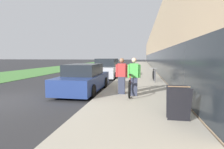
% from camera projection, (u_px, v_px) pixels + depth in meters
% --- Properties ---
extents(ground_plane, '(220.00, 220.00, 0.00)m').
position_uv_depth(ground_plane, '(3.00, 102.00, 6.93)').
color(ground_plane, '#303033').
extents(sidewalk_slab, '(3.43, 70.00, 0.12)m').
position_uv_depth(sidewalk_slab, '(141.00, 68.00, 26.64)').
color(sidewalk_slab, '#B2AA99').
rests_on(sidewalk_slab, ground).
extents(storefront_facade, '(10.01, 70.00, 6.36)m').
position_uv_depth(storefront_facade, '(177.00, 50.00, 33.04)').
color(storefront_facade, tan).
rests_on(storefront_facade, ground).
extents(lawn_strip, '(6.81, 70.00, 0.03)m').
position_uv_depth(lawn_strip, '(73.00, 66.00, 32.67)').
color(lawn_strip, '#518E42').
rests_on(lawn_strip, ground).
extents(tandem_bicycle, '(0.52, 2.55, 0.96)m').
position_uv_depth(tandem_bicycle, '(131.00, 85.00, 7.85)').
color(tandem_bicycle, black).
rests_on(tandem_bicycle, sidewalk_slab).
extents(person_rider, '(0.55, 0.22, 1.63)m').
position_uv_depth(person_rider, '(134.00, 77.00, 7.48)').
color(person_rider, '#33384C').
rests_on(person_rider, sidewalk_slab).
extents(person_bystander, '(0.55, 0.21, 1.61)m').
position_uv_depth(person_bystander, '(122.00, 76.00, 7.82)').
color(person_bystander, '#33384C').
rests_on(person_bystander, sidewalk_slab).
extents(bike_rack_hoop, '(0.05, 0.60, 0.84)m').
position_uv_depth(bike_rack_hoop, '(155.00, 74.00, 11.56)').
color(bike_rack_hoop, '#4C4C51').
rests_on(bike_rack_hoop, sidewalk_slab).
extents(cruiser_bike_nearest, '(0.52, 1.62, 0.83)m').
position_uv_depth(cruiser_bike_nearest, '(153.00, 75.00, 12.62)').
color(cruiser_bike_nearest, black).
rests_on(cruiser_bike_nearest, sidewalk_slab).
extents(sandwich_board_sign, '(0.56, 0.56, 0.90)m').
position_uv_depth(sandwich_board_sign, '(178.00, 103.00, 4.61)').
color(sandwich_board_sign, black).
rests_on(sandwich_board_sign, sidewalk_slab).
extents(parked_sedan_curbside, '(1.84, 4.36, 1.42)m').
position_uv_depth(parked_sedan_curbside, '(84.00, 79.00, 8.95)').
color(parked_sedan_curbside, navy).
rests_on(parked_sedan_curbside, ground).
extents(vintage_roadster_curbside, '(1.95, 4.59, 1.64)m').
position_uv_depth(vintage_roadster_curbside, '(107.00, 69.00, 15.07)').
color(vintage_roadster_curbside, silver).
rests_on(vintage_roadster_curbside, ground).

